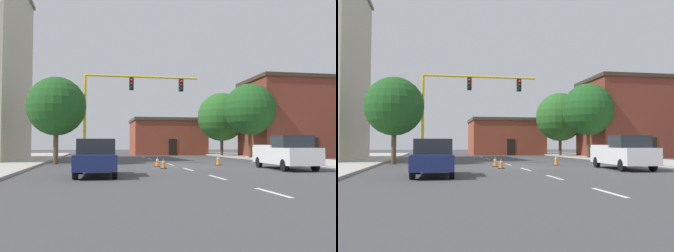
% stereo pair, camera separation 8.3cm
% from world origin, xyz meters
% --- Properties ---
extents(ground_plane, '(160.00, 160.00, 0.00)m').
position_xyz_m(ground_plane, '(0.00, 0.00, 0.00)').
color(ground_plane, '#424244').
extents(sidewalk_left, '(6.00, 56.00, 0.14)m').
position_xyz_m(sidewalk_left, '(-12.20, 8.00, 0.07)').
color(sidewalk_left, '#B2ADA3').
rests_on(sidewalk_left, ground_plane).
extents(sidewalk_right, '(6.00, 56.00, 0.14)m').
position_xyz_m(sidewalk_right, '(12.20, 8.00, 0.07)').
color(sidewalk_right, '#B2ADA3').
rests_on(sidewalk_right, ground_plane).
extents(lane_stripe_seg_0, '(0.16, 2.40, 0.01)m').
position_xyz_m(lane_stripe_seg_0, '(0.00, -14.00, 0.00)').
color(lane_stripe_seg_0, silver).
rests_on(lane_stripe_seg_0, ground_plane).
extents(lane_stripe_seg_1, '(0.16, 2.40, 0.01)m').
position_xyz_m(lane_stripe_seg_1, '(0.00, -8.50, 0.00)').
color(lane_stripe_seg_1, silver).
rests_on(lane_stripe_seg_1, ground_plane).
extents(lane_stripe_seg_2, '(0.16, 2.40, 0.01)m').
position_xyz_m(lane_stripe_seg_2, '(0.00, -3.00, 0.00)').
color(lane_stripe_seg_2, silver).
rests_on(lane_stripe_seg_2, ground_plane).
extents(lane_stripe_seg_3, '(0.16, 2.40, 0.01)m').
position_xyz_m(lane_stripe_seg_3, '(0.00, 2.50, 0.00)').
color(lane_stripe_seg_3, silver).
rests_on(lane_stripe_seg_3, ground_plane).
extents(lane_stripe_seg_4, '(0.16, 2.40, 0.01)m').
position_xyz_m(lane_stripe_seg_4, '(0.00, 8.00, 0.00)').
color(lane_stripe_seg_4, silver).
rests_on(lane_stripe_seg_4, ground_plane).
extents(lane_stripe_seg_5, '(0.16, 2.40, 0.01)m').
position_xyz_m(lane_stripe_seg_5, '(0.00, 13.50, 0.00)').
color(lane_stripe_seg_5, silver).
rests_on(lane_stripe_seg_5, ground_plane).
extents(lane_stripe_seg_6, '(0.16, 2.40, 0.01)m').
position_xyz_m(lane_stripe_seg_6, '(0.00, 19.00, 0.00)').
color(lane_stripe_seg_6, silver).
rests_on(lane_stripe_seg_6, ground_plane).
extents(building_brick_center, '(10.26, 9.13, 5.10)m').
position_xyz_m(building_brick_center, '(4.63, 29.07, 2.56)').
color(building_brick_center, brown).
rests_on(building_brick_center, ground_plane).
extents(building_row_right, '(10.63, 8.53, 8.94)m').
position_xyz_m(building_row_right, '(16.89, 15.27, 4.48)').
color(building_row_right, brown).
rests_on(building_row_right, ground_plane).
extents(traffic_signal_gantry, '(9.67, 1.20, 6.83)m').
position_xyz_m(traffic_signal_gantry, '(-4.97, 4.35, 2.28)').
color(traffic_signal_gantry, yellow).
rests_on(traffic_signal_gantry, ground_plane).
extents(tree_right_mid, '(5.30, 5.30, 7.72)m').
position_xyz_m(tree_right_mid, '(10.10, 11.69, 5.06)').
color(tree_right_mid, '#4C3823').
rests_on(tree_right_mid, ground_plane).
extents(tree_left_near, '(4.39, 4.39, 6.53)m').
position_xyz_m(tree_left_near, '(-8.33, 4.31, 4.32)').
color(tree_left_near, brown).
rests_on(tree_left_near, ground_plane).
extents(tree_right_far, '(5.92, 5.92, 7.79)m').
position_xyz_m(tree_right_far, '(9.73, 19.56, 4.83)').
color(tree_right_far, '#4C3823').
rests_on(tree_right_far, ground_plane).
extents(pickup_truck_white, '(2.24, 5.49, 1.99)m').
position_xyz_m(pickup_truck_white, '(5.69, -4.04, 0.97)').
color(pickup_truck_white, white).
rests_on(pickup_truck_white, ground_plane).
extents(sedan_navy_near_left, '(1.99, 4.56, 1.74)m').
position_xyz_m(sedan_navy_near_left, '(-5.36, -6.88, 0.89)').
color(sedan_navy_near_left, navy).
rests_on(sedan_navy_near_left, ground_plane).
extents(traffic_cone_roadside_a, '(0.36, 0.36, 0.74)m').
position_xyz_m(traffic_cone_roadside_a, '(3.16, 0.99, 0.37)').
color(traffic_cone_roadside_a, black).
rests_on(traffic_cone_roadside_a, ground_plane).
extents(traffic_cone_roadside_b, '(0.36, 0.36, 0.69)m').
position_xyz_m(traffic_cone_roadside_b, '(-1.37, 0.06, 0.34)').
color(traffic_cone_roadside_b, black).
rests_on(traffic_cone_roadside_b, ground_plane).
extents(traffic_cone_roadside_c, '(0.36, 0.36, 0.63)m').
position_xyz_m(traffic_cone_roadside_c, '(-1.30, -1.96, 0.31)').
color(traffic_cone_roadside_c, black).
rests_on(traffic_cone_roadside_c, ground_plane).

